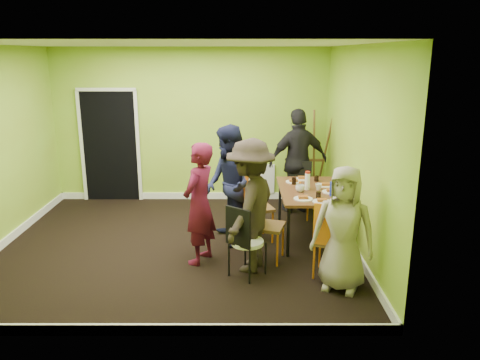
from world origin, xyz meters
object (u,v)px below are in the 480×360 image
object	(u,v)px
chair_left_near	(261,218)
easel	(312,158)
chair_back_end	(300,178)
person_front_end	(343,229)
blue_bottle	(332,189)
person_left_near	(250,206)
orange_bottle	(300,184)
person_left_far	(229,186)
chair_left_far	(250,201)
person_back_end	(298,161)
person_standing	(199,204)
chair_front_end	(331,236)
thermos	(307,182)
dining_table	(311,193)
chair_bentwood	(244,238)

from	to	relation	value
chair_left_near	easel	world-z (taller)	easel
chair_back_end	person_front_end	world-z (taller)	person_front_end
blue_bottle	person_left_near	bearing A→B (deg)	-147.78
chair_left_near	chair_back_end	world-z (taller)	chair_left_near
orange_bottle	person_left_far	bearing A→B (deg)	-161.79
chair_left_far	person_left_far	bearing A→B (deg)	-96.94
chair_left_near	person_back_end	size ratio (longest dim) A/B	0.57
orange_bottle	person_standing	xyz separation A→B (m)	(-1.43, -0.99, 0.01)
person_left_far	person_left_near	world-z (taller)	person_left_far
chair_front_end	orange_bottle	xyz separation A→B (m)	(-0.20, 1.48, 0.24)
chair_left_far	person_left_near	xyz separation A→B (m)	(-0.02, -0.92, 0.24)
easel	thermos	world-z (taller)	easel
chair_left_far	person_front_end	world-z (taller)	person_front_end
person_front_end	person_left_near	bearing A→B (deg)	176.34
dining_table	blue_bottle	world-z (taller)	blue_bottle
dining_table	chair_left_near	bearing A→B (deg)	-135.08
orange_bottle	person_front_end	size ratio (longest dim) A/B	0.05
easel	person_back_end	world-z (taller)	person_back_end
dining_table	orange_bottle	xyz separation A→B (m)	(-0.14, 0.16, 0.09)
dining_table	person_left_far	distance (m)	1.23
chair_left_near	blue_bottle	distance (m)	1.14
thermos	person_left_near	size ratio (longest dim) A/B	0.15
dining_table	chair_front_end	bearing A→B (deg)	-87.63
dining_table	person_back_end	bearing A→B (deg)	92.02
chair_left_far	person_standing	world-z (taller)	person_standing
chair_front_end	thermos	bearing A→B (deg)	116.20
dining_table	easel	distance (m)	1.62
chair_left_far	person_standing	bearing A→B (deg)	-62.32
chair_back_end	orange_bottle	world-z (taller)	chair_back_end
chair_bentwood	thermos	world-z (taller)	thermos
chair_left_near	orange_bottle	size ratio (longest dim) A/B	12.90
chair_front_end	orange_bottle	distance (m)	1.52
blue_bottle	chair_left_near	bearing A→B (deg)	-156.35
chair_back_end	person_left_far	bearing A→B (deg)	55.86
easel	blue_bottle	distance (m)	1.91
blue_bottle	orange_bottle	distance (m)	0.62
person_left_far	chair_left_far	bearing A→B (deg)	83.80
chair_left_far	person_standing	xyz separation A→B (m)	(-0.68, -0.71, 0.20)
easel	orange_bottle	size ratio (longest dim) A/B	22.27
easel	person_front_end	bearing A→B (deg)	-92.05
dining_table	orange_bottle	size ratio (longest dim) A/B	18.94
chair_left_far	chair_back_end	xyz separation A→B (m)	(0.87, 1.17, 0.05)
easel	person_standing	world-z (taller)	easel
chair_left_far	person_back_end	size ratio (longest dim) A/B	0.60
chair_back_end	person_left_near	distance (m)	2.28
blue_bottle	person_left_far	world-z (taller)	person_left_far
chair_left_far	chair_bentwood	xyz separation A→B (m)	(-0.10, -1.17, -0.09)
blue_bottle	person_left_far	xyz separation A→B (m)	(-1.45, 0.13, 0.01)
chair_back_end	chair_bentwood	xyz separation A→B (m)	(-0.96, -2.34, -0.14)
easel	person_left_far	world-z (taller)	easel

